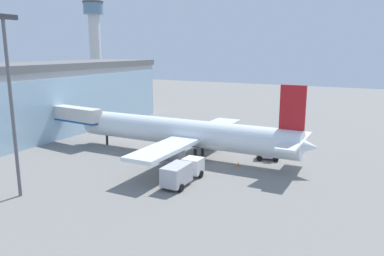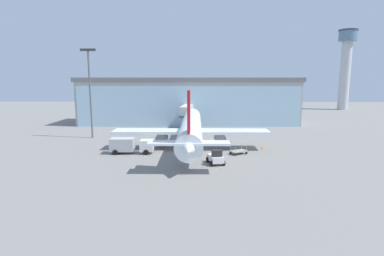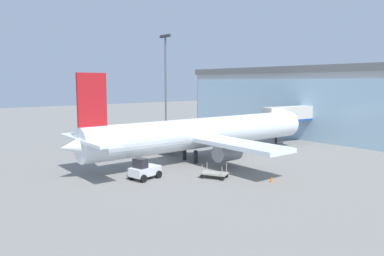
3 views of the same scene
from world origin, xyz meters
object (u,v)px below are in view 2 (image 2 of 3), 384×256
object	(u,v)px
jet_bridge	(187,111)
control_tower	(346,63)
safety_cone_nose	(185,157)
safety_cone_wingtip	(262,148)
apron_light_mast	(90,86)
pushback_tug	(216,158)
airplane	(191,129)
catering_truck	(130,145)
baggage_cart	(239,151)

from	to	relation	value
jet_bridge	control_tower	xyz separation A→B (m)	(63.71, 50.97, 14.68)
safety_cone_nose	safety_cone_wingtip	xyz separation A→B (m)	(13.82, 6.98, 0.00)
jet_bridge	control_tower	world-z (taller)	control_tower
apron_light_mast	pushback_tug	bearing A→B (deg)	-37.97
safety_cone_nose	safety_cone_wingtip	distance (m)	15.49
control_tower	safety_cone_nose	bearing A→B (deg)	-128.17
airplane	safety_cone_nose	world-z (taller)	airplane
apron_light_mast	airplane	bearing A→B (deg)	-21.84
apron_light_mast	safety_cone_nose	xyz separation A→B (m)	(20.83, -17.18, -10.93)
pushback_tug	safety_cone_wingtip	world-z (taller)	pushback_tug
control_tower	jet_bridge	bearing A→B (deg)	-141.34
control_tower	airplane	size ratio (longest dim) A/B	0.85
apron_light_mast	catering_truck	bearing A→B (deg)	-50.44
pushback_tug	safety_cone_wingtip	xyz separation A→B (m)	(9.04, 9.79, -0.70)
control_tower	safety_cone_wingtip	distance (m)	90.38
control_tower	pushback_tug	size ratio (longest dim) A/B	9.19
baggage_cart	safety_cone_wingtip	distance (m)	6.03
apron_light_mast	pushback_tug	distance (m)	34.06
jet_bridge	control_tower	bearing A→B (deg)	-45.41
catering_truck	safety_cone_wingtip	world-z (taller)	catering_truck
control_tower	safety_cone_wingtip	world-z (taller)	control_tower
catering_truck	safety_cone_nose	bearing A→B (deg)	-21.00
airplane	control_tower	bearing A→B (deg)	-41.04
pushback_tug	control_tower	bearing A→B (deg)	-48.68
control_tower	safety_cone_wingtip	bearing A→B (deg)	-123.91
pushback_tug	apron_light_mast	bearing A→B (deg)	38.42
baggage_cart	pushback_tug	bearing A→B (deg)	26.90
apron_light_mast	pushback_tug	size ratio (longest dim) A/B	5.35
control_tower	catering_truck	xyz separation A→B (m)	(-72.60, -76.84, -17.94)
control_tower	pushback_tug	distance (m)	103.19
pushback_tug	jet_bridge	bearing A→B (deg)	-4.11
catering_truck	jet_bridge	bearing A→B (deg)	70.02
airplane	jet_bridge	bearing A→B (deg)	3.82
apron_light_mast	airplane	size ratio (longest dim) A/B	0.50
apron_light_mast	baggage_cart	distance (m)	34.62
catering_truck	safety_cone_nose	distance (m)	10.17
catering_truck	safety_cone_wingtip	xyz separation A→B (m)	(23.32, 3.53, -1.19)
baggage_cart	safety_cone_nose	distance (m)	9.63
pushback_tug	safety_cone_nose	size ratio (longest dim) A/B	6.43
jet_bridge	apron_light_mast	size ratio (longest dim) A/B	0.63
apron_light_mast	airplane	distance (m)	24.57
pushback_tug	catering_truck	bearing A→B (deg)	52.70
baggage_cart	apron_light_mast	bearing A→B (deg)	-53.23
control_tower	baggage_cart	bearing A→B (deg)	-125.09
airplane	safety_cone_wingtip	world-z (taller)	airplane
jet_bridge	safety_cone_nose	xyz separation A→B (m)	(0.60, -29.33, -4.44)
apron_light_mast	catering_truck	size ratio (longest dim) A/B	2.58
jet_bridge	safety_cone_nose	size ratio (longest dim) A/B	21.74
catering_truck	pushback_tug	xyz separation A→B (m)	(14.27, -6.26, -0.49)
apron_light_mast	pushback_tug	world-z (taller)	apron_light_mast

